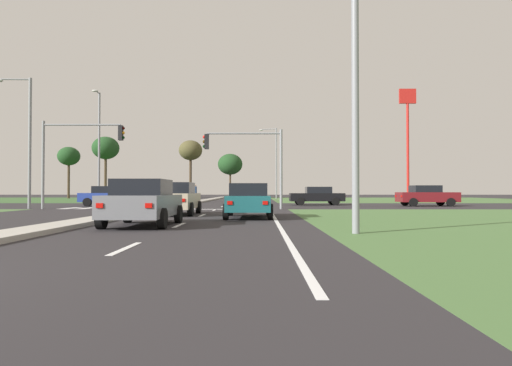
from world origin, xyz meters
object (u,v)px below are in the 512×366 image
object	(u,v)px
treeline_third	(191,151)
treeline_fourth	(230,164)
street_lamp_second	(27,135)
car_black_sixth	(317,196)
traffic_signal_near_right	(250,153)
street_lamp_fourth	(275,159)
treeline_near	(69,157)
street_lamp_third	(99,142)
pedestrian_at_median	(195,191)
car_maroon_third	(427,196)
fastfood_pole_sign	(408,120)
treeline_second	(106,148)
car_teal_fourth	(249,200)
car_grey_second	(143,202)
street_lamp_near	(361,29)
traffic_signal_near_left	(73,148)
car_beige_fifth	(176,198)
car_blue_near	(109,196)

from	to	relation	value
treeline_third	treeline_fourth	distance (m)	6.57
street_lamp_second	treeline_third	size ratio (longest dim) A/B	0.94
car_black_sixth	street_lamp_second	bearing A→B (deg)	110.48
traffic_signal_near_right	street_lamp_fourth	xyz separation A→B (m)	(2.95, 37.72, 2.31)
treeline_near	street_lamp_third	bearing A→B (deg)	-61.86
pedestrian_at_median	treeline_fourth	size ratio (longest dim) A/B	0.23
car_black_sixth	car_maroon_third	bearing A→B (deg)	-107.49
street_lamp_third	treeline_fourth	bearing A→B (deg)	70.11
street_lamp_second	treeline_fourth	distance (m)	42.61
car_maroon_third	treeline_near	distance (m)	54.91
fastfood_pole_sign	treeline_second	distance (m)	43.72
traffic_signal_near_right	treeline_second	xyz separation A→B (m)	(-22.73, 38.74, 4.06)
car_teal_fourth	street_lamp_second	world-z (taller)	street_lamp_second
car_grey_second	treeline_second	xyz separation A→B (m)	(-19.41, 52.16, 6.81)
street_lamp_fourth	fastfood_pole_sign	world-z (taller)	fastfood_pole_sign
street_lamp_fourth	treeline_second	bearing A→B (deg)	177.74
street_lamp_near	street_lamp_second	world-z (taller)	street_lamp_near
traffic_signal_near_left	treeline_fourth	distance (m)	42.55
car_teal_fourth	fastfood_pole_sign	distance (m)	34.42
car_black_sixth	street_lamp_third	world-z (taller)	street_lamp_third
car_maroon_third	street_lamp_third	bearing A→B (deg)	-105.05
pedestrian_at_median	car_beige_fifth	bearing A→B (deg)	-1.83
fastfood_pole_sign	treeline_second	world-z (taller)	fastfood_pole_sign
car_beige_fifth	street_lamp_fourth	xyz separation A→B (m)	(6.44, 44.44, 5.06)
car_maroon_third	car_teal_fourth	size ratio (longest dim) A/B	0.97
car_maroon_third	treeline_near	world-z (taller)	treeline_near
street_lamp_near	street_lamp_fourth	bearing A→B (deg)	90.38
street_lamp_third	pedestrian_at_median	distance (m)	10.07
street_lamp_near	treeline_second	size ratio (longest dim) A/B	1.07
treeline_near	treeline_third	size ratio (longest dim) A/B	0.88
street_lamp_third	car_black_sixth	bearing A→B (deg)	-14.04
street_lamp_near	treeline_third	world-z (taller)	street_lamp_near
street_lamp_fourth	treeline_second	size ratio (longest dim) A/B	1.12
car_teal_fourth	treeline_fourth	xyz separation A→B (m)	(-4.09, 50.82, 4.61)
pedestrian_at_median	treeline_third	xyz separation A→B (m)	(-4.50, 26.17, 6.29)
street_lamp_near	treeline_third	distance (m)	58.83
car_blue_near	pedestrian_at_median	distance (m)	10.68
street_lamp_near	treeline_near	bearing A→B (deg)	119.79
traffic_signal_near_right	pedestrian_at_median	bearing A→B (deg)	110.83
car_black_sixth	treeline_near	xyz separation A→B (m)	(-34.25, 32.07, 5.70)
treeline_fourth	treeline_third	bearing A→B (deg)	-172.52
car_beige_fifth	car_black_sixth	bearing A→B (deg)	59.33
car_blue_near	treeline_fourth	xyz separation A→B (m)	(6.90, 36.28, 4.59)
street_lamp_near	treeline_fourth	size ratio (longest dim) A/B	1.43
car_maroon_third	pedestrian_at_median	distance (m)	21.15
treeline_fourth	car_maroon_third	bearing A→B (deg)	-64.52
car_maroon_third	street_lamp_near	xyz separation A→B (m)	(-10.00, -21.73, 4.75)
street_lamp_third	street_lamp_fourth	xyz separation A→B (m)	(17.38, 24.69, 0.14)
car_blue_near	car_black_sixth	xyz separation A→B (m)	(16.19, 2.49, -0.01)
traffic_signal_near_left	street_lamp_near	xyz separation A→B (m)	(14.62, -16.15, 1.64)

